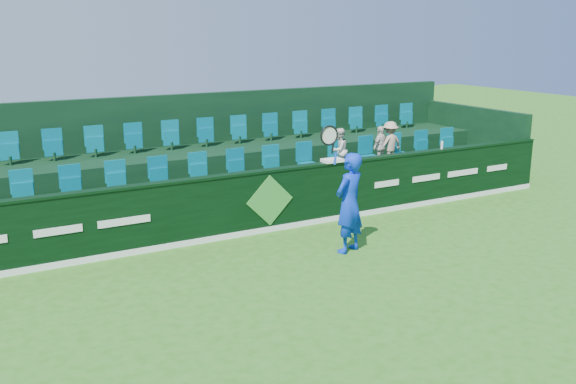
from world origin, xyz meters
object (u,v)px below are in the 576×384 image
spectator_middle (380,147)px  spectator_right (390,144)px  tennis_player (349,202)px  drinks_bottle (442,145)px  spectator_left (339,150)px  towel (332,160)px

spectator_middle → spectator_right: spectator_right is taller
tennis_player → drinks_bottle: bearing=25.4°
drinks_bottle → spectator_left: bearing=153.9°
drinks_bottle → spectator_right: bearing=123.1°
spectator_middle → tennis_player: bearing=24.3°
spectator_left → spectator_right: size_ratio=0.95×
tennis_player → towel: bearing=65.8°
tennis_player → towel: size_ratio=5.59×
towel → drinks_bottle: (3.21, 0.00, 0.06)m
towel → tennis_player: bearing=-114.2°
tennis_player → spectator_left: size_ratio=2.36×
spectator_left → tennis_player: bearing=38.4°
tennis_player → towel: tennis_player is taller
drinks_bottle → spectator_middle: bearing=132.4°
tennis_player → drinks_bottle: 4.54m
tennis_player → spectator_right: size_ratio=2.24×
spectator_left → spectator_middle: (1.26, 0.00, -0.02)m
spectator_left → spectator_middle: bearing=158.8°
spectator_right → towel: size_ratio=2.49×
spectator_middle → drinks_bottle: size_ratio=5.35×
tennis_player → spectator_middle: 4.33m
spectator_middle → spectator_right: 0.30m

